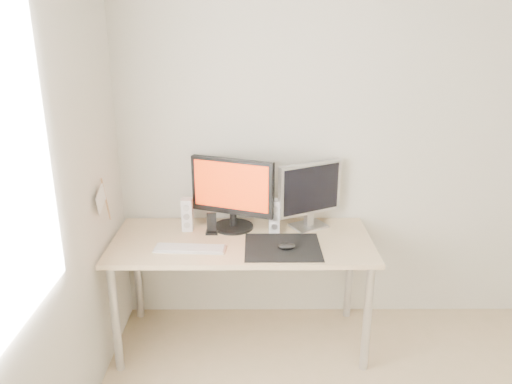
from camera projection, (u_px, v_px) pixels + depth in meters
name	position (u px, v px, depth m)	size (l,w,h in m)	color
wall_back	(384.00, 143.00, 3.26)	(3.50, 3.50, 0.00)	silver
mousepad	(283.00, 247.00, 2.97)	(0.45, 0.40, 0.00)	black
mouse	(286.00, 246.00, 2.93)	(0.10, 0.06, 0.04)	black
desk	(242.00, 251.00, 3.10)	(1.60, 0.70, 0.73)	#D1B587
main_monitor	(232.00, 191.00, 3.16)	(0.53, 0.34, 0.47)	black
second_monitor	(310.00, 192.00, 3.19)	(0.42, 0.25, 0.43)	#BCBCBE
speaker_left	(187.00, 214.00, 3.18)	(0.07, 0.08, 0.21)	white
speaker_right	(274.00, 216.00, 3.16)	(0.07, 0.08, 0.21)	white
keyboard	(190.00, 248.00, 2.93)	(0.43, 0.15, 0.02)	silver
phone_dock	(212.00, 227.00, 3.15)	(0.08, 0.07, 0.14)	black
pennant	(103.00, 199.00, 2.84)	(0.01, 0.23, 0.29)	#A57F54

